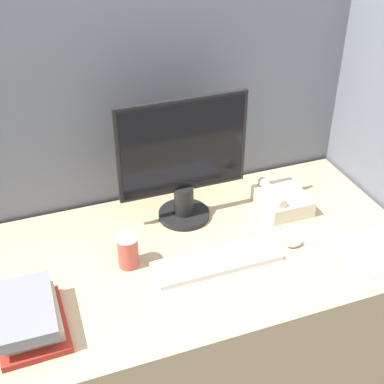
% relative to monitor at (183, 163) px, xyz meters
% --- Properties ---
extents(cubicle_panel_rear, '(2.03, 0.04, 1.69)m').
position_rel_monitor_xyz_m(cubicle_panel_rear, '(-0.06, 0.23, -0.14)').
color(cubicle_panel_rear, slate).
rests_on(cubicle_panel_rear, ground_plane).
extents(desk, '(1.63, 0.82, 0.75)m').
position_rel_monitor_xyz_m(desk, '(-0.06, -0.21, -0.61)').
color(desk, tan).
rests_on(desk, ground_plane).
extents(monitor, '(0.49, 0.20, 0.49)m').
position_rel_monitor_xyz_m(monitor, '(0.00, 0.00, 0.00)').
color(monitor, black).
rests_on(monitor, desk).
extents(keyboard, '(0.45, 0.13, 0.02)m').
position_rel_monitor_xyz_m(keyboard, '(0.02, -0.30, -0.23)').
color(keyboard, silver).
rests_on(keyboard, desk).
extents(mouse, '(0.07, 0.04, 0.03)m').
position_rel_monitor_xyz_m(mouse, '(0.31, -0.31, -0.22)').
color(mouse, silver).
rests_on(mouse, desk).
extents(coffee_cup, '(0.08, 0.08, 0.12)m').
position_rel_monitor_xyz_m(coffee_cup, '(-0.27, -0.20, -0.18)').
color(coffee_cup, '#BF4C3F').
rests_on(coffee_cup, desk).
extents(book_stack, '(0.21, 0.28, 0.10)m').
position_rel_monitor_xyz_m(book_stack, '(-0.62, -0.38, -0.19)').
color(book_stack, maroon).
rests_on(book_stack, desk).
extents(desk_telephone, '(0.18, 0.21, 0.10)m').
position_rel_monitor_xyz_m(desk_telephone, '(0.38, -0.08, -0.20)').
color(desk_telephone, beige).
rests_on(desk_telephone, desk).
extents(paper_pile, '(0.22, 0.23, 0.01)m').
position_rel_monitor_xyz_m(paper_pile, '(0.56, -0.45, -0.23)').
color(paper_pile, white).
rests_on(paper_pile, desk).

